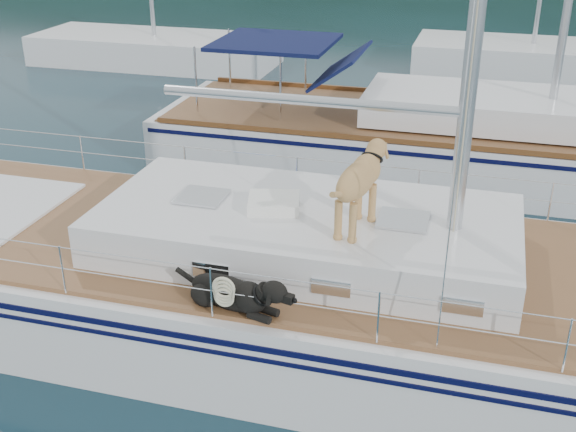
% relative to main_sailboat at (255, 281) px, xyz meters
% --- Properties ---
extents(ground, '(120.00, 120.00, 0.00)m').
position_rel_main_sailboat_xyz_m(ground, '(-0.10, 0.01, -0.68)').
color(ground, black).
rests_on(ground, ground).
extents(main_sailboat, '(12.00, 3.80, 14.01)m').
position_rel_main_sailboat_xyz_m(main_sailboat, '(0.00, 0.00, 0.00)').
color(main_sailboat, white).
rests_on(main_sailboat, ground).
extents(neighbor_sailboat, '(11.00, 3.50, 13.30)m').
position_rel_main_sailboat_xyz_m(neighbor_sailboat, '(1.64, 6.55, -0.05)').
color(neighbor_sailboat, white).
rests_on(neighbor_sailboat, ground).
extents(bg_boat_west, '(8.00, 3.00, 11.65)m').
position_rel_main_sailboat_xyz_m(bg_boat_west, '(-8.10, 14.01, -0.23)').
color(bg_boat_west, white).
rests_on(bg_boat_west, ground).
extents(bg_boat_center, '(7.20, 3.00, 11.65)m').
position_rel_main_sailboat_xyz_m(bg_boat_center, '(3.90, 16.01, -0.23)').
color(bg_boat_center, white).
rests_on(bg_boat_center, ground).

